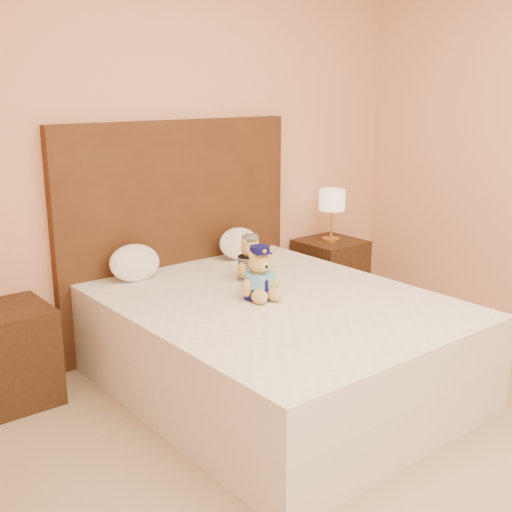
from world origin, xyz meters
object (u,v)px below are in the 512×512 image
(nightstand_right, at_px, (330,274))
(pillow_right, at_px, (240,242))
(bed, at_px, (275,344))
(teddy_prisoner, at_px, (250,257))
(lamp, at_px, (332,203))
(nightstand_left, at_px, (9,356))
(teddy_police, at_px, (260,273))
(pillow_left, at_px, (135,261))

(nightstand_right, height_order, pillow_right, pillow_right)
(bed, relative_size, teddy_prisoner, 7.49)
(lamp, height_order, pillow_right, lamp)
(bed, xyz_separation_m, nightstand_right, (1.25, 0.80, -0.00))
(nightstand_left, height_order, lamp, lamp)
(teddy_police, bearing_deg, lamp, 39.25)
(lamp, xyz_separation_m, teddy_police, (-1.31, -0.73, -0.15))
(bed, bearing_deg, pillow_right, 65.43)
(bed, bearing_deg, teddy_prisoner, 71.09)
(nightstand_left, relative_size, nightstand_right, 1.00)
(lamp, xyz_separation_m, teddy_prisoner, (-1.11, -0.39, -0.17))
(bed, height_order, lamp, lamp)
(lamp, distance_m, pillow_right, 0.89)
(nightstand_left, distance_m, lamp, 2.56)
(nightstand_left, distance_m, pillow_right, 1.68)
(teddy_prisoner, bearing_deg, bed, -113.39)
(teddy_police, height_order, teddy_prisoner, teddy_police)
(teddy_police, bearing_deg, pillow_left, 126.29)
(bed, height_order, teddy_prisoner, teddy_prisoner)
(teddy_police, bearing_deg, nightstand_right, 39.25)
(lamp, bearing_deg, nightstand_right, 0.00)
(bed, bearing_deg, teddy_police, 131.19)
(nightstand_left, distance_m, teddy_police, 1.46)
(pillow_left, bearing_deg, bed, -62.37)
(nightstand_right, distance_m, lamp, 0.57)
(lamp, relative_size, teddy_prisoner, 1.50)
(teddy_police, xyz_separation_m, pillow_left, (-0.37, 0.76, -0.03))
(nightstand_right, bearing_deg, lamp, 180.00)
(pillow_left, xyz_separation_m, pillow_right, (0.81, 0.00, -0.00))
(teddy_police, height_order, pillow_left, teddy_police)
(nightstand_left, relative_size, pillow_left, 1.63)
(nightstand_right, bearing_deg, bed, -147.38)
(bed, xyz_separation_m, pillow_right, (0.38, 0.83, 0.39))
(bed, relative_size, lamp, 5.00)
(nightstand_left, bearing_deg, teddy_police, -31.56)
(nightstand_right, bearing_deg, pillow_left, 178.98)
(lamp, bearing_deg, bed, -147.38)
(pillow_right, bearing_deg, pillow_left, 180.00)
(bed, height_order, pillow_right, pillow_right)
(nightstand_right, distance_m, pillow_right, 0.95)
(pillow_left, height_order, pillow_right, pillow_left)
(lamp, bearing_deg, teddy_police, -150.87)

